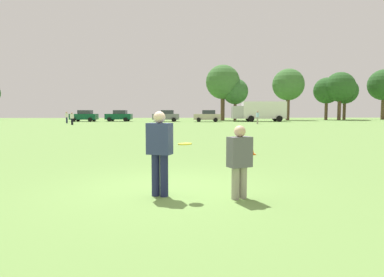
{
  "coord_description": "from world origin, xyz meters",
  "views": [
    {
      "loc": [
        0.14,
        -7.12,
        1.71
      ],
      "look_at": [
        0.51,
        0.39,
        1.08
      ],
      "focal_mm": 30.87,
      "sensor_mm": 36.0,
      "label": 1
    }
  ],
  "objects_px": {
    "player_thrower": "(160,149)",
    "parked_car_mid_left": "(119,116)",
    "bystander_far_jogger": "(72,118)",
    "box_truck": "(260,111)",
    "frisbee": "(185,144)",
    "traffic_cone": "(251,149)",
    "parked_car_center": "(166,116)",
    "parked_car_mid_right": "(207,116)",
    "player_defender": "(240,158)",
    "bystander_field_marshal": "(67,117)",
    "bystander_sideline_watcher": "(258,117)",
    "parked_car_near_left": "(84,116)"
  },
  "relations": [
    {
      "from": "bystander_far_jogger",
      "to": "player_thrower",
      "type": "bearing_deg",
      "value": -70.31
    },
    {
      "from": "parked_car_near_left",
      "to": "parked_car_mid_right",
      "type": "distance_m",
      "value": 19.68
    },
    {
      "from": "bystander_sideline_watcher",
      "to": "bystander_field_marshal",
      "type": "bearing_deg",
      "value": 170.85
    },
    {
      "from": "frisbee",
      "to": "parked_car_center",
      "type": "bearing_deg",
      "value": 92.07
    },
    {
      "from": "player_thrower",
      "to": "parked_car_mid_left",
      "type": "relative_size",
      "value": 0.4
    },
    {
      "from": "traffic_cone",
      "to": "box_truck",
      "type": "distance_m",
      "value": 41.31
    },
    {
      "from": "player_defender",
      "to": "bystander_sideline_watcher",
      "type": "xyz_separation_m",
      "value": [
        9.45,
        36.36,
        0.17
      ]
    },
    {
      "from": "player_defender",
      "to": "parked_car_mid_left",
      "type": "relative_size",
      "value": 0.33
    },
    {
      "from": "player_thrower",
      "to": "player_defender",
      "type": "relative_size",
      "value": 1.19
    },
    {
      "from": "traffic_cone",
      "to": "parked_car_near_left",
      "type": "xyz_separation_m",
      "value": [
        -17.57,
        40.83,
        0.69
      ]
    },
    {
      "from": "parked_car_mid_left",
      "to": "parked_car_near_left",
      "type": "bearing_deg",
      "value": -172.38
    },
    {
      "from": "player_defender",
      "to": "bystander_field_marshal",
      "type": "height_order",
      "value": "bystander_field_marshal"
    },
    {
      "from": "frisbee",
      "to": "parked_car_near_left",
      "type": "height_order",
      "value": "parked_car_near_left"
    },
    {
      "from": "parked_car_center",
      "to": "bystander_far_jogger",
      "type": "xyz_separation_m",
      "value": [
        -11.23,
        -11.72,
        -0.06
      ]
    },
    {
      "from": "player_thrower",
      "to": "parked_car_mid_right",
      "type": "bearing_deg",
      "value": 83.3
    },
    {
      "from": "bystander_sideline_watcher",
      "to": "player_thrower",
      "type": "bearing_deg",
      "value": -106.96
    },
    {
      "from": "player_thrower",
      "to": "box_truck",
      "type": "height_order",
      "value": "box_truck"
    },
    {
      "from": "player_thrower",
      "to": "parked_car_near_left",
      "type": "height_order",
      "value": "parked_car_near_left"
    },
    {
      "from": "player_thrower",
      "to": "parked_car_center",
      "type": "bearing_deg",
      "value": 91.46
    },
    {
      "from": "parked_car_mid_right",
      "to": "bystander_sideline_watcher",
      "type": "height_order",
      "value": "parked_car_mid_right"
    },
    {
      "from": "traffic_cone",
      "to": "bystander_sideline_watcher",
      "type": "relative_size",
      "value": 0.28
    },
    {
      "from": "box_truck",
      "to": "parked_car_center",
      "type": "bearing_deg",
      "value": 178.82
    },
    {
      "from": "parked_car_mid_left",
      "to": "box_truck",
      "type": "bearing_deg",
      "value": -4.17
    },
    {
      "from": "frisbee",
      "to": "box_truck",
      "type": "xyz_separation_m",
      "value": [
        13.36,
        46.23,
        0.68
      ]
    },
    {
      "from": "parked_car_center",
      "to": "bystander_sideline_watcher",
      "type": "xyz_separation_m",
      "value": [
        12.18,
        -10.3,
        0.04
      ]
    },
    {
      "from": "bystander_sideline_watcher",
      "to": "parked_car_center",
      "type": "bearing_deg",
      "value": 139.79
    },
    {
      "from": "player_thrower",
      "to": "bystander_far_jogger",
      "type": "xyz_separation_m",
      "value": [
        -12.41,
        34.67,
        -0.1
      ]
    },
    {
      "from": "player_thrower",
      "to": "frisbee",
      "type": "height_order",
      "value": "player_thrower"
    },
    {
      "from": "frisbee",
      "to": "parked_car_mid_left",
      "type": "height_order",
      "value": "parked_car_mid_left"
    },
    {
      "from": "bystander_sideline_watcher",
      "to": "box_truck",
      "type": "bearing_deg",
      "value": 74.06
    },
    {
      "from": "player_defender",
      "to": "box_truck",
      "type": "height_order",
      "value": "box_truck"
    },
    {
      "from": "parked_car_mid_right",
      "to": "bystander_sideline_watcher",
      "type": "distance_m",
      "value": 10.64
    },
    {
      "from": "traffic_cone",
      "to": "parked_car_near_left",
      "type": "bearing_deg",
      "value": 113.28
    },
    {
      "from": "parked_car_mid_left",
      "to": "parked_car_center",
      "type": "height_order",
      "value": "same"
    },
    {
      "from": "player_thrower",
      "to": "bystander_field_marshal",
      "type": "xyz_separation_m",
      "value": [
        -14.85,
        40.26,
        -0.06
      ]
    },
    {
      "from": "player_defender",
      "to": "parked_car_center",
      "type": "bearing_deg",
      "value": 93.35
    },
    {
      "from": "player_thrower",
      "to": "frisbee",
      "type": "relative_size",
      "value": 6.29
    },
    {
      "from": "player_defender",
      "to": "bystander_sideline_watcher",
      "type": "height_order",
      "value": "bystander_sideline_watcher"
    },
    {
      "from": "player_defender",
      "to": "bystander_far_jogger",
      "type": "distance_m",
      "value": 37.63
    },
    {
      "from": "bystander_sideline_watcher",
      "to": "bystander_field_marshal",
      "type": "distance_m",
      "value": 26.19
    },
    {
      "from": "player_thrower",
      "to": "bystander_field_marshal",
      "type": "distance_m",
      "value": 42.91
    },
    {
      "from": "traffic_cone",
      "to": "parked_car_center",
      "type": "bearing_deg",
      "value": 96.33
    },
    {
      "from": "parked_car_center",
      "to": "bystander_sideline_watcher",
      "type": "bearing_deg",
      "value": -40.21
    },
    {
      "from": "parked_car_mid_left",
      "to": "parked_car_mid_right",
      "type": "bearing_deg",
      "value": -10.7
    },
    {
      "from": "parked_car_mid_left",
      "to": "parked_car_center",
      "type": "xyz_separation_m",
      "value": [
        7.7,
        -1.35,
        0.0
      ]
    },
    {
      "from": "parked_car_near_left",
      "to": "traffic_cone",
      "type": "bearing_deg",
      "value": -66.72
    },
    {
      "from": "bystander_far_jogger",
      "to": "bystander_field_marshal",
      "type": "xyz_separation_m",
      "value": [
        -2.45,
        5.59,
        0.04
      ]
    },
    {
      "from": "parked_car_center",
      "to": "parked_car_mid_right",
      "type": "relative_size",
      "value": 1.0
    },
    {
      "from": "traffic_cone",
      "to": "parked_car_near_left",
      "type": "height_order",
      "value": "parked_car_near_left"
    },
    {
      "from": "player_thrower",
      "to": "player_defender",
      "type": "height_order",
      "value": "player_thrower"
    }
  ]
}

